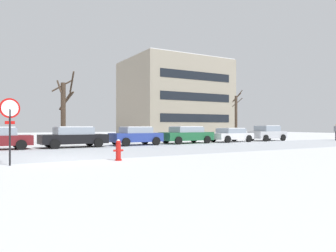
% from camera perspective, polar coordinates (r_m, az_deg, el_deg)
% --- Properties ---
extents(ground_plane, '(120.00, 120.00, 0.00)m').
position_cam_1_polar(ground_plane, '(15.45, -17.93, -5.59)').
color(ground_plane, white).
extents(road_surface, '(80.00, 8.01, 0.00)m').
position_cam_1_polar(road_surface, '(18.39, -19.89, -4.68)').
color(road_surface, silver).
rests_on(road_surface, ground).
extents(stop_sign, '(0.74, 0.20, 2.57)m').
position_cam_1_polar(stop_sign, '(13.63, -26.20, 1.23)').
color(stop_sign, black).
rests_on(stop_sign, ground).
extents(fire_hydrant, '(0.44, 0.30, 0.93)m').
position_cam_1_polar(fire_hydrant, '(14.21, -8.78, -4.19)').
color(fire_hydrant, red).
rests_on(fire_hydrant, ground).
extents(parked_car_black, '(4.58, 2.26, 1.47)m').
position_cam_1_polar(parked_car_black, '(23.44, -16.38, -1.82)').
color(parked_car_black, black).
rests_on(parked_car_black, ground).
extents(parked_car_blue, '(4.01, 2.19, 1.45)m').
position_cam_1_polar(parked_car_blue, '(25.10, -5.70, -1.70)').
color(parked_car_blue, '#283D93').
rests_on(parked_car_blue, ground).
extents(parked_car_green, '(4.65, 2.29, 1.46)m').
position_cam_1_polar(parked_car_green, '(27.58, 3.29, -1.52)').
color(parked_car_green, '#1E6038').
rests_on(parked_car_green, ground).
extents(parked_car_white, '(4.12, 2.29, 1.31)m').
position_cam_1_polar(parked_car_white, '(30.36, 11.08, -1.51)').
color(parked_car_white, white).
rests_on(parked_car_white, ground).
extents(parked_car_silver, '(3.97, 2.14, 1.54)m').
position_cam_1_polar(parked_car_silver, '(33.76, 17.16, -1.19)').
color(parked_car_silver, silver).
rests_on(parked_car_silver, ground).
extents(pedestrian_crossing, '(0.41, 0.45, 1.69)m').
position_cam_1_polar(pedestrian_crossing, '(36.85, 27.64, -0.76)').
color(pedestrian_crossing, black).
rests_on(pedestrian_crossing, ground).
extents(tree_far_mid, '(1.76, 1.79, 5.92)m').
position_cam_1_polar(tree_far_mid, '(27.65, -17.95, 2.83)').
color(tree_far_mid, '#423326').
rests_on(tree_far_mid, ground).
extents(tree_far_right, '(0.96, 1.03, 5.32)m').
position_cam_1_polar(tree_far_right, '(34.83, 11.97, 1.73)').
color(tree_far_right, '#423326').
rests_on(tree_far_right, ground).
extents(building_far_right, '(11.53, 9.65, 9.50)m').
position_cam_1_polar(building_far_right, '(39.88, 1.11, 4.71)').
color(building_far_right, '#9E937F').
rests_on(building_far_right, ground).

